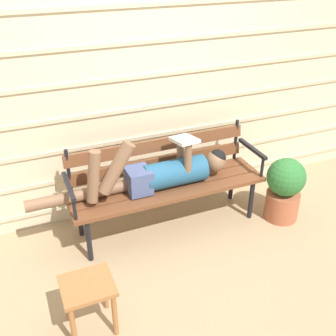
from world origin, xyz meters
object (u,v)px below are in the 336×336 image
(park_bench, at_px, (165,178))
(potted_plant, at_px, (285,188))
(footstool, at_px, (88,294))
(reclining_person, at_px, (158,173))

(park_bench, distance_m, potted_plant, 1.13)
(park_bench, relative_size, footstool, 4.45)
(park_bench, bearing_deg, footstool, -135.29)
(reclining_person, distance_m, potted_plant, 1.21)
(park_bench, bearing_deg, potted_plant, -18.80)
(potted_plant, bearing_deg, park_bench, 161.20)
(reclining_person, bearing_deg, park_bench, 37.28)
(park_bench, relative_size, reclining_person, 1.00)
(potted_plant, bearing_deg, reclining_person, 165.84)
(reclining_person, relative_size, potted_plant, 2.84)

